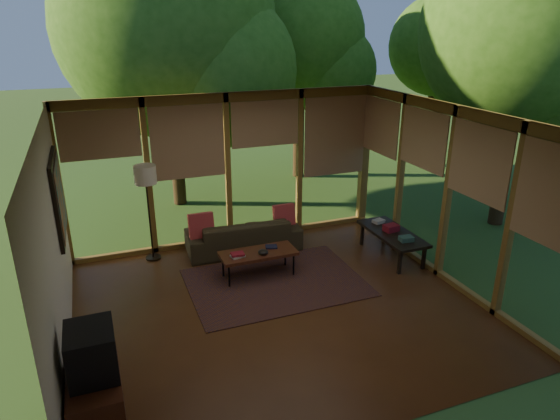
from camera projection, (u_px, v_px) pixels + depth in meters
name	position (u px, v px, depth m)	size (l,w,h in m)	color
floor	(278.00, 307.00, 7.11)	(5.50, 5.50, 0.00)	#562F16
ceiling	(278.00, 118.00, 6.15)	(5.50, 5.50, 0.00)	silver
wall_left	(54.00, 251.00, 5.71)	(0.04, 5.00, 2.70)	beige
wall_front	(378.00, 316.00, 4.45)	(5.50, 0.04, 2.70)	beige
window_wall_back	(228.00, 170.00, 8.81)	(5.50, 0.12, 2.70)	olive
window_wall_right	(448.00, 195.00, 7.56)	(0.12, 5.00, 2.70)	olive
exterior_lawn	(415.00, 142.00, 16.78)	(40.00, 40.00, 0.00)	#345921
tree_nw	(167.00, 27.00, 9.91)	(4.41, 4.41, 5.91)	#362613
tree_ne	(298.00, 39.00, 12.01)	(3.18, 3.18, 5.02)	#362613
tree_se	(522.00, 30.00, 8.74)	(3.57, 3.57, 5.46)	#362613
tree_far	(439.00, 47.00, 12.89)	(2.56, 2.56, 4.50)	#362613
rug	(276.00, 282.00, 7.76)	(2.65, 1.88, 0.01)	brown
sofa	(243.00, 235.00, 8.79)	(1.98, 0.77, 0.58)	#362E1B
pillow_left	(201.00, 226.00, 8.39)	(0.42, 0.14, 0.42)	maroon
pillow_right	(284.00, 215.00, 8.90)	(0.38, 0.13, 0.38)	maroon
ct_book_lower	(238.00, 256.00, 7.65)	(0.20, 0.15, 0.03)	#B1ABA1
ct_book_upper	(238.00, 254.00, 7.64)	(0.20, 0.15, 0.03)	maroon
ct_book_side	(271.00, 247.00, 7.97)	(0.18, 0.14, 0.03)	black
ct_bowl	(263.00, 252.00, 7.74)	(0.16, 0.16, 0.07)	black
media_cabinet	(97.00, 399.00, 4.96)	(0.50, 1.00, 0.60)	#512516
television	(91.00, 352.00, 4.77)	(0.45, 0.55, 0.50)	black
console_book_a	(406.00, 239.00, 8.12)	(0.22, 0.16, 0.08)	#335A4E
console_book_b	(391.00, 228.00, 8.51)	(0.24, 0.18, 0.11)	maroon
console_book_c	(378.00, 221.00, 8.87)	(0.20, 0.14, 0.05)	#B1ABA1
floor_lamp	(146.00, 180.00, 8.07)	(0.36, 0.36, 1.65)	black
coffee_table	(258.00, 254.00, 7.83)	(1.20, 0.50, 0.43)	#512516
side_console	(392.00, 234.00, 8.50)	(0.60, 1.40, 0.46)	black
wall_painting	(58.00, 197.00, 6.87)	(0.06, 1.35, 1.15)	black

